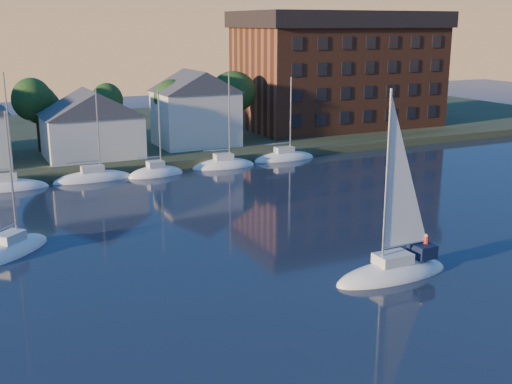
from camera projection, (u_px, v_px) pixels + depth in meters
ground at (477, 380)px, 30.75m from camera, size 260.00×260.00×0.00m
shoreline_land at (108, 138)px, 96.00m from camera, size 160.00×50.00×2.00m
wooden_dock at (154, 168)px, 75.99m from camera, size 120.00×3.00×1.00m
clubhouse_centre at (91, 123)px, 76.50m from camera, size 11.55×8.40×8.08m
clubhouse_east at (195, 107)px, 83.94m from camera, size 10.50×8.40×9.80m
condo_block at (339, 69)px, 99.13m from camera, size 31.00×17.00×17.40m
tree_line at (142, 97)px, 84.58m from camera, size 93.40×5.40×8.90m
moored_fleet at (54, 183)px, 68.29m from camera, size 63.50×2.40×12.05m
hero_sailboat at (394, 268)px, 43.29m from camera, size 8.82×2.89×13.79m
drifting_sailboat_left at (12, 252)px, 47.69m from camera, size 7.15×6.88×11.66m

